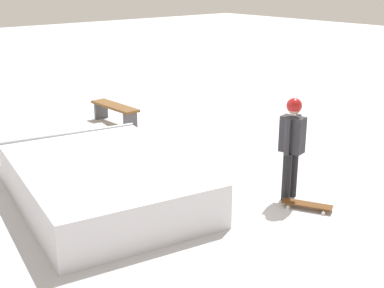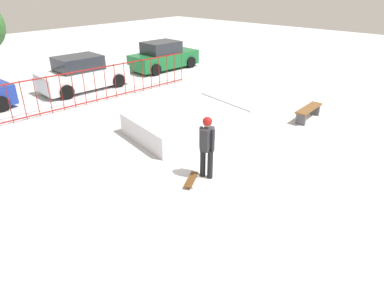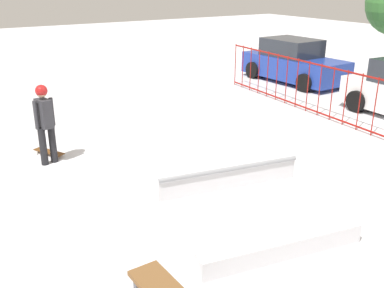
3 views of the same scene
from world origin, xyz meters
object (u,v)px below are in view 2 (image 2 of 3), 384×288
parked_car_green (164,57)px  skateboard (191,179)px  park_bench (309,111)px  parked_car_white (83,74)px  skater (207,143)px  skate_ramp (196,120)px

parked_car_green → skateboard: bearing=-127.1°
park_bench → parked_car_green: 10.10m
skateboard → parked_car_green: (8.18, 9.60, 0.65)m
park_bench → parked_car_white: size_ratio=0.38×
skateboard → parked_car_white: (2.76, 9.47, 0.65)m
park_bench → parked_car_white: (-3.48, 9.78, 0.37)m
parked_car_white → parked_car_green: bearing=4.5°
park_bench → parked_car_green: parked_car_green is taller
skater → park_bench: bearing=-13.2°
skate_ramp → park_bench: size_ratio=3.58×
skateboard → park_bench: bearing=-30.2°
skateboard → parked_car_white: parked_car_white is taller
skate_ramp → parked_car_green: (5.40, 7.33, 0.41)m
skater → parked_car_white: size_ratio=0.41×
park_bench → skateboard: bearing=177.2°
parked_car_white → skateboard: bearing=-103.1°
skateboard → park_bench: park_bench is taller
park_bench → skate_ramp: bearing=143.4°
skateboard → skater: bearing=-41.0°
skateboard → skate_ramp: bearing=11.9°
skater → skateboard: size_ratio=2.15×
skateboard → parked_car_green: bearing=22.1°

